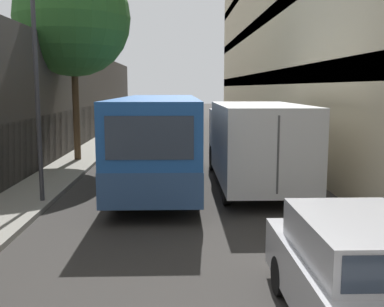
{
  "coord_description": "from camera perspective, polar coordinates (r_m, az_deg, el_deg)",
  "views": [
    {
      "loc": [
        -0.29,
        -1.72,
        3.2
      ],
      "look_at": [
        0.04,
        9.15,
        1.6
      ],
      "focal_mm": 42.0,
      "sensor_mm": 36.0,
      "label": 1
    }
  ],
  "objects": [
    {
      "name": "box_truck",
      "position": [
        14.74,
        7.84,
        1.64
      ],
      "size": [
        2.49,
        7.5,
        2.7
      ],
      "color": "silver",
      "rests_on": "ground_plane"
    },
    {
      "name": "panel_van",
      "position": [
        25.51,
        -3.55,
        3.67
      ],
      "size": [
        1.98,
        4.01,
        2.02
      ],
      "color": "#BCBCC1",
      "rests_on": "ground_plane"
    },
    {
      "name": "bus",
      "position": [
        14.9,
        -4.21,
        1.95
      ],
      "size": [
        2.46,
        9.66,
        2.89
      ],
      "color": "#1E519E",
      "rests_on": "ground_plane"
    },
    {
      "name": "ground_plane",
      "position": [
        17.03,
        -0.7,
        -2.47
      ],
      "size": [
        150.0,
        150.0,
        0.0
      ],
      "primitive_type": "plane",
      "color": "#33302D"
    },
    {
      "name": "building_left_shopfront",
      "position": [
        17.9,
        -22.53,
        5.24
      ],
      "size": [
        2.4,
        60.0,
        5.34
      ],
      "color": "#423D38",
      "rests_on": "ground_plane"
    },
    {
      "name": "sidewalk_left",
      "position": [
        17.57,
        -16.1,
        -2.25
      ],
      "size": [
        1.73,
        60.0,
        0.13
      ],
      "color": "gray",
      "rests_on": "ground_plane"
    },
    {
      "name": "street_tree_left",
      "position": [
        20.0,
        -14.92,
        16.23
      ],
      "size": [
        4.79,
        4.79,
        8.31
      ],
      "color": "#4C3823",
      "rests_on": "sidewalk_left"
    },
    {
      "name": "street_lamp",
      "position": [
        12.79,
        -19.42,
        14.39
      ],
      "size": [
        0.36,
        0.8,
        6.45
      ],
      "color": "#38383D",
      "rests_on": "sidewalk_left"
    },
    {
      "name": "car_hatchback",
      "position": [
        6.36,
        20.81,
        -14.62
      ],
      "size": [
        1.74,
        4.04,
        1.54
      ],
      "color": "#B7B7BC",
      "rests_on": "ground_plane"
    }
  ]
}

